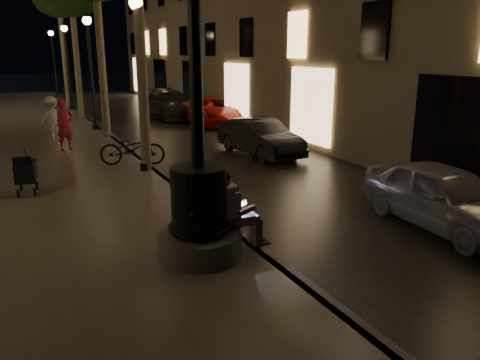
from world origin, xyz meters
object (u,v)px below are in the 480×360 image
lamp_curb_b (90,56)px  bicycle (132,148)px  fountain_lamppost (199,196)px  car_front (445,197)px  pedestrian_white (52,118)px  seated_man_laptop (233,208)px  car_third (212,111)px  car_second (260,137)px  lamp_curb_d (53,54)px  stroller (26,172)px  lamp_curb_a (139,60)px  lamp_curb_c (67,55)px  pedestrian_red (65,125)px  car_rear (170,104)px

lamp_curb_b → bicycle: (-0.15, -7.22, -2.54)m
fountain_lamppost → car_front: size_ratio=1.38×
lamp_curb_b → bicycle: size_ratio=2.55×
fountain_lamppost → pedestrian_white: fountain_lamppost is taller
seated_man_laptop → car_third: (5.59, 14.17, -0.28)m
car_second → lamp_curb_d: bearing=96.1°
bicycle → stroller: bearing=143.1°
fountain_lamppost → car_front: bearing=-5.6°
fountain_lamppost → lamp_curb_a: size_ratio=1.08×
seated_man_laptop → car_front: seated_man_laptop is taller
fountain_lamppost → lamp_curb_d: fountain_lamppost is taller
seated_man_laptop → lamp_curb_c: bearing=89.8°
lamp_curb_c → lamp_curb_a: bearing=-90.0°
seated_man_laptop → lamp_curb_b: bearing=89.6°
fountain_lamppost → bicycle: bearing=85.4°
lamp_curb_a → car_second: 5.16m
seated_man_laptop → lamp_curb_a: bearing=89.2°
pedestrian_red → fountain_lamppost: bearing=-110.5°
lamp_curb_a → car_second: (4.30, 1.12, -2.62)m
lamp_curb_a → car_third: bearing=56.1°
seated_man_laptop → stroller: size_ratio=1.30×
seated_man_laptop → lamp_curb_d: size_ratio=0.29×
seated_man_laptop → lamp_curb_a: lamp_curb_a is taller
lamp_curb_a → car_rear: size_ratio=0.98×
car_front → car_third: bearing=89.6°
lamp_curb_b → lamp_curb_c: bearing=90.0°
lamp_curb_a → bicycle: lamp_curb_a is taller
pedestrian_white → bicycle: size_ratio=0.85×
fountain_lamppost → car_rear: 18.09m
car_third → car_rear: 3.35m
seated_man_laptop → fountain_lamppost: bearing=-180.0°
car_second → pedestrian_red: size_ratio=2.18×
car_front → bicycle: bearing=125.8°
seated_man_laptop → pedestrian_red: pedestrian_red is taller
lamp_curb_c → car_front: lamp_curb_c is taller
car_rear → pedestrian_red: pedestrian_red is taller
lamp_curb_d → car_rear: (4.43, -12.66, -2.52)m
seated_man_laptop → pedestrian_white: pedestrian_white is taller
car_second → seated_man_laptop: bearing=-126.2°
fountain_lamppost → stroller: fountain_lamppost is taller
fountain_lamppost → lamp_curb_b: fountain_lamppost is taller
pedestrian_red → bicycle: size_ratio=0.91×
lamp_curb_b → pedestrian_white: size_ratio=2.99×
car_front → pedestrian_red: (-6.01, 10.38, 0.42)m
lamp_curb_b → car_third: (5.50, 0.17, -2.59)m
fountain_lamppost → stroller: (-2.39, 5.00, -0.48)m
pedestrian_red → bicycle: bearing=-90.2°
car_third → lamp_curb_d: bearing=111.9°
lamp_curb_c → car_rear: size_ratio=0.98×
stroller → car_rear: bearing=66.4°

